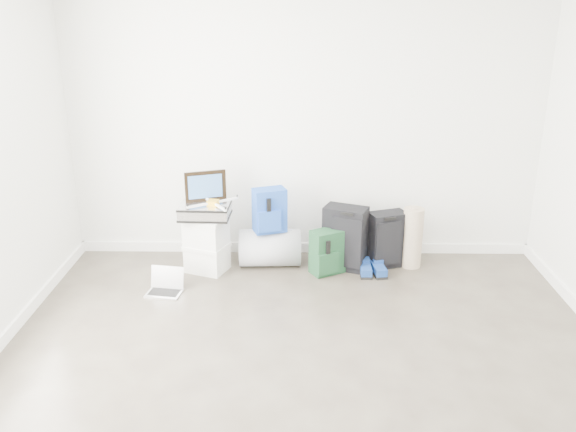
{
  "coord_description": "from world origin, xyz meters",
  "views": [
    {
      "loc": [
        -0.06,
        -3.2,
        2.46
      ],
      "look_at": [
        -0.15,
        1.9,
        0.6
      ],
      "focal_mm": 38.0,
      "sensor_mm": 36.0,
      "label": 1
    }
  ],
  "objects_px": {
    "large_suitcase": "(345,238)",
    "laptop": "(166,286)",
    "boxes_stack": "(207,244)",
    "carry_on": "(387,240)",
    "duffel_bag": "(270,248)",
    "briefcase": "(205,211)"
  },
  "relations": [
    {
      "from": "boxes_stack",
      "to": "briefcase",
      "type": "relative_size",
      "value": 1.18
    },
    {
      "from": "large_suitcase",
      "to": "boxes_stack",
      "type": "bearing_deg",
      "value": -154.0
    },
    {
      "from": "boxes_stack",
      "to": "large_suitcase",
      "type": "xyz_separation_m",
      "value": [
        1.3,
        0.08,
        0.04
      ]
    },
    {
      "from": "briefcase",
      "to": "carry_on",
      "type": "height_order",
      "value": "briefcase"
    },
    {
      "from": "laptop",
      "to": "boxes_stack",
      "type": "bearing_deg",
      "value": 64.7
    },
    {
      "from": "laptop",
      "to": "large_suitcase",
      "type": "bearing_deg",
      "value": 27.08
    },
    {
      "from": "boxes_stack",
      "to": "briefcase",
      "type": "distance_m",
      "value": 0.33
    },
    {
      "from": "briefcase",
      "to": "laptop",
      "type": "height_order",
      "value": "briefcase"
    },
    {
      "from": "duffel_bag",
      "to": "large_suitcase",
      "type": "distance_m",
      "value": 0.72
    },
    {
      "from": "boxes_stack",
      "to": "carry_on",
      "type": "bearing_deg",
      "value": 25.38
    },
    {
      "from": "laptop",
      "to": "carry_on",
      "type": "bearing_deg",
      "value": 24.82
    },
    {
      "from": "large_suitcase",
      "to": "laptop",
      "type": "distance_m",
      "value": 1.71
    },
    {
      "from": "boxes_stack",
      "to": "duffel_bag",
      "type": "relative_size",
      "value": 0.91
    },
    {
      "from": "boxes_stack",
      "to": "laptop",
      "type": "height_order",
      "value": "boxes_stack"
    },
    {
      "from": "boxes_stack",
      "to": "carry_on",
      "type": "xyz_separation_m",
      "value": [
        1.7,
        0.13,
        0.0
      ]
    },
    {
      "from": "large_suitcase",
      "to": "laptop",
      "type": "height_order",
      "value": "large_suitcase"
    },
    {
      "from": "briefcase",
      "to": "boxes_stack",
      "type": "bearing_deg",
      "value": 106.22
    },
    {
      "from": "duffel_bag",
      "to": "carry_on",
      "type": "xyz_separation_m",
      "value": [
        1.11,
        -0.0,
        0.09
      ]
    },
    {
      "from": "duffel_bag",
      "to": "large_suitcase",
      "type": "bearing_deg",
      "value": -6.18
    },
    {
      "from": "boxes_stack",
      "to": "briefcase",
      "type": "height_order",
      "value": "briefcase"
    },
    {
      "from": "briefcase",
      "to": "laptop",
      "type": "xyz_separation_m",
      "value": [
        -0.31,
        -0.46,
        -0.54
      ]
    },
    {
      "from": "duffel_bag",
      "to": "laptop",
      "type": "relative_size",
      "value": 1.78
    }
  ]
}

